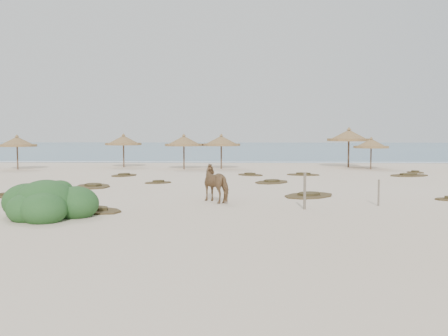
{
  "coord_description": "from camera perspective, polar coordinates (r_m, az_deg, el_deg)",
  "views": [
    {
      "loc": [
        -0.14,
        -20.77,
        2.72
      ],
      "look_at": [
        -1.01,
        5.0,
        0.92
      ],
      "focal_mm": 40.0,
      "sensor_mm": 36.0,
      "label": 1
    }
  ],
  "objects": [
    {
      "name": "horse",
      "position": [
        19.78,
        -0.7,
        -1.74
      ],
      "size": [
        1.74,
        1.88,
        1.49
      ],
      "primitive_type": "imported",
      "rotation": [
        0.0,
        0.0,
        3.82
      ],
      "color": "olive",
      "rests_on": "ground"
    },
    {
      "name": "scrub_3",
      "position": [
        27.64,
        5.48,
        -1.57
      ],
      "size": [
        2.65,
        2.89,
        0.16
      ],
      "rotation": [
        0.0,
        0.0,
        0.98
      ],
      "color": "brown",
      "rests_on": "ground"
    },
    {
      "name": "scrub_6",
      "position": [
        32.52,
        -11.34,
        -0.79
      ],
      "size": [
        2.03,
        2.45,
        0.16
      ],
      "rotation": [
        0.0,
        0.0,
        1.21
      ],
      "color": "brown",
      "rests_on": "ground"
    },
    {
      "name": "scrub_7",
      "position": [
        32.82,
        9.04,
        -0.72
      ],
      "size": [
        2.39,
        1.82,
        0.16
      ],
      "rotation": [
        0.0,
        0.0,
        2.93
      ],
      "color": "brown",
      "rests_on": "ground"
    },
    {
      "name": "bush",
      "position": [
        17.08,
        -19.57,
        -3.83
      ],
      "size": [
        3.19,
        2.81,
        1.43
      ],
      "rotation": [
        0.0,
        0.0,
        0.19
      ],
      "color": "#2D5826",
      "rests_on": "ground"
    },
    {
      "name": "palapa_2",
      "position": [
        37.95,
        -0.32,
        3.06
      ],
      "size": [
        3.52,
        3.52,
        2.71
      ],
      "rotation": [
        0.0,
        0.0,
        -0.25
      ],
      "color": "brown",
      "rests_on": "ground"
    },
    {
      "name": "scrub_13",
      "position": [
        32.33,
        3.01,
        -0.75
      ],
      "size": [
        2.23,
        2.22,
        0.16
      ],
      "rotation": [
        0.0,
        0.0,
        2.37
      ],
      "color": "brown",
      "rests_on": "ground"
    },
    {
      "name": "palapa_5",
      "position": [
        39.09,
        16.47,
        2.65
      ],
      "size": [
        3.04,
        3.04,
        2.47
      ],
      "rotation": [
        0.0,
        0.0,
        0.17
      ],
      "color": "brown",
      "rests_on": "ground"
    },
    {
      "name": "scrub_1",
      "position": [
        26.23,
        -14.71,
        -1.98
      ],
      "size": [
        2.46,
        3.0,
        0.16
      ],
      "rotation": [
        0.0,
        0.0,
        1.92
      ],
      "color": "brown",
      "rests_on": "ground"
    },
    {
      "name": "palapa_1",
      "position": [
        40.64,
        -11.42,
        3.06
      ],
      "size": [
        3.6,
        3.6,
        2.73
      ],
      "rotation": [
        0.0,
        0.0,
        -0.28
      ],
      "color": "brown",
      "rests_on": "ground"
    },
    {
      "name": "fence_post_near",
      "position": [
        18.07,
        9.21,
        -2.6
      ],
      "size": [
        0.11,
        0.11,
        1.33
      ],
      "primitive_type": "cylinder",
      "rotation": [
        0.0,
        0.0,
        -0.16
      ],
      "color": "#716655",
      "rests_on": "ground"
    },
    {
      "name": "foam_line",
      "position": [
        46.85,
        2.1,
        0.67
      ],
      "size": [
        70.0,
        0.6,
        0.01
      ],
      "primitive_type": "cube",
      "color": "white",
      "rests_on": "ground"
    },
    {
      "name": "scrub_10",
      "position": [
        36.77,
        21.03,
        -0.44
      ],
      "size": [
        1.3,
        1.66,
        0.16
      ],
      "rotation": [
        0.0,
        0.0,
        1.83
      ],
      "color": "brown",
      "rests_on": "ground"
    },
    {
      "name": "fence_post_far",
      "position": [
        19.59,
        17.26,
        -2.71
      ],
      "size": [
        0.09,
        0.09,
        0.99
      ],
      "primitive_type": "cylinder",
      "rotation": [
        0.0,
        0.0,
        0.26
      ],
      "color": "#716655",
      "rests_on": "ground"
    },
    {
      "name": "scrub_5",
      "position": [
        33.98,
        20.36,
        -0.76
      ],
      "size": [
        3.25,
        2.8,
        0.16
      ],
      "rotation": [
        0.0,
        0.0,
        0.45
      ],
      "color": "brown",
      "rests_on": "ground"
    },
    {
      "name": "ground",
      "position": [
        20.95,
        2.31,
        -3.48
      ],
      "size": [
        160.0,
        160.0,
        0.0
      ],
      "primitive_type": "plane",
      "color": "beige",
      "rests_on": "ground"
    },
    {
      "name": "scrub_0",
      "position": [
        23.38,
        -23.34,
        -2.9
      ],
      "size": [
        1.96,
        1.37,
        0.16
      ],
      "rotation": [
        0.0,
        0.0,
        3.05
      ],
      "color": "brown",
      "rests_on": "ground"
    },
    {
      "name": "scrub_9",
      "position": [
        21.9,
        9.68,
        -3.07
      ],
      "size": [
        3.06,
        3.13,
        0.16
      ],
      "rotation": [
        0.0,
        0.0,
        0.84
      ],
      "color": "brown",
      "rests_on": "ground"
    },
    {
      "name": "palapa_4",
      "position": [
        40.91,
        14.08,
        3.56
      ],
      "size": [
        4.09,
        4.09,
        3.22
      ],
      "rotation": [
        0.0,
        0.0,
        0.21
      ],
      "color": "brown",
      "rests_on": "ground"
    },
    {
      "name": "palapa_0",
      "position": [
        40.35,
        -22.57,
        2.74
      ],
      "size": [
        3.37,
        3.37,
        2.65
      ],
      "rotation": [
        0.0,
        0.0,
        -0.22
      ],
      "color": "brown",
      "rests_on": "ground"
    },
    {
      "name": "palapa_3",
      "position": [
        37.8,
        -4.61,
        3.03
      ],
      "size": [
        3.79,
        3.79,
        2.7
      ],
      "rotation": [
        0.0,
        0.0,
        -0.4
      ],
      "color": "brown",
      "rests_on": "ground"
    },
    {
      "name": "scrub_11",
      "position": [
        18.0,
        -14.31,
        -4.67
      ],
      "size": [
        2.4,
        2.2,
        0.16
      ],
      "rotation": [
        0.0,
        0.0,
        2.56
      ],
      "color": "brown",
      "rests_on": "ground"
    },
    {
      "name": "scrub_2",
      "position": [
        27.48,
        -7.53,
        -1.62
      ],
      "size": [
        1.82,
        1.65,
        0.16
      ],
      "rotation": [
        0.0,
        0.0,
        0.56
      ],
      "color": "brown",
      "rests_on": "ground"
    },
    {
      "name": "ocean",
      "position": [
        95.81,
        2.01,
        2.37
      ],
      "size": [
        200.0,
        100.0,
        0.01
      ],
      "primitive_type": "cube",
      "color": "#29567B",
      "rests_on": "ground"
    }
  ]
}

